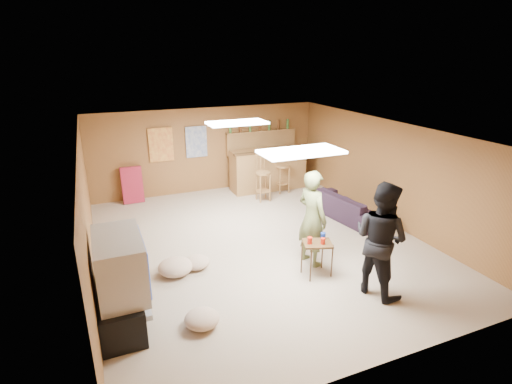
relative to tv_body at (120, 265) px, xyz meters
name	(u,v)px	position (x,y,z in m)	size (l,w,h in m)	color
ground	(260,243)	(2.65, 1.50, -0.90)	(7.00, 7.00, 0.00)	tan
ceiling	(260,132)	(2.65, 1.50, 1.30)	(6.00, 7.00, 0.02)	silver
wall_back	(208,150)	(2.65, 5.00, 0.20)	(6.00, 0.02, 2.20)	brown
wall_front	(386,286)	(2.65, -2.00, 0.20)	(6.00, 0.02, 2.20)	brown
wall_left	(87,214)	(-0.35, 1.50, 0.20)	(0.02, 7.00, 2.20)	brown
wall_right	(389,172)	(5.65, 1.50, 0.20)	(0.02, 7.00, 2.20)	brown
tv_stand	(120,308)	(-0.07, 0.00, -0.65)	(0.55, 1.30, 0.50)	black
dvd_box	(137,310)	(0.15, 0.00, -0.75)	(0.35, 0.50, 0.08)	#B2B2B7
tv_body	(120,265)	(0.00, 0.00, 0.00)	(0.60, 1.10, 0.80)	#B2B2B7
tv_screen	(144,260)	(0.31, 0.00, 0.00)	(0.02, 0.95, 0.65)	navy
bar_counter	(268,169)	(4.15, 4.45, -0.35)	(2.00, 0.60, 1.10)	brown
bar_lip	(272,151)	(4.15, 4.20, 0.20)	(2.10, 0.12, 0.05)	#3C2613
bar_shelf	(261,131)	(4.15, 4.90, 0.60)	(2.00, 0.18, 0.05)	brown
bar_backing	(261,142)	(4.15, 4.92, 0.30)	(2.00, 0.14, 0.60)	brown
poster_left	(161,145)	(1.45, 4.96, 0.45)	(0.60, 0.03, 0.85)	#BF3F26
poster_right	(196,142)	(2.35, 4.96, 0.45)	(0.55, 0.03, 0.80)	#334C99
folding_chair_stack	(132,185)	(0.65, 4.80, -0.45)	(0.50, 0.14, 0.90)	#A21E37
ceiling_panel_front	(301,152)	(2.65, 0.00, 1.27)	(1.20, 0.60, 0.04)	white
ceiling_panel_back	(237,123)	(2.65, 2.70, 1.27)	(1.20, 0.60, 0.04)	white
person_olive	(312,218)	(3.18, 0.48, -0.05)	(0.62, 0.41, 1.70)	#5B643A
person_black	(381,239)	(3.67, -0.70, 0.00)	(0.87, 0.68, 1.79)	black
sofa	(348,206)	(4.98, 1.94, -0.62)	(1.89, 0.74, 0.55)	black
tray_table	(317,259)	(3.06, 0.08, -0.60)	(0.46, 0.37, 0.59)	#3C2613
cup_red_near	(310,240)	(2.92, 0.10, -0.25)	(0.08, 0.08, 0.11)	red
cup_red_far	(323,241)	(3.11, 0.01, -0.26)	(0.07, 0.07, 0.10)	red
cup_blue	(323,236)	(3.21, 0.16, -0.25)	(0.08, 0.08, 0.11)	navy
bar_stool_left	(263,176)	(3.67, 3.67, -0.25)	(0.41, 0.41, 1.31)	brown
bar_stool_right	(283,171)	(4.39, 4.05, -0.32)	(0.37, 0.37, 1.17)	brown
cushion_near_tv	(175,267)	(0.89, 1.01, -0.77)	(0.58, 0.58, 0.26)	tan
cushion_mid	(196,262)	(1.27, 1.07, -0.80)	(0.45, 0.45, 0.20)	tan
cushion_far	(202,319)	(0.94, -0.47, -0.79)	(0.48, 0.48, 0.22)	tan
bottle_row	(260,126)	(4.09, 4.88, 0.75)	(1.76, 0.08, 0.26)	#3F7233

